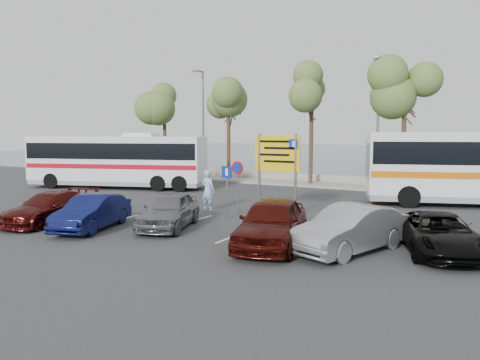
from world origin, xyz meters
The scene contains 22 objects.
ground centered at (0.00, 0.00, 0.00)m, with size 120.00×120.00×0.00m, color #303032.
kerb_strip centered at (0.00, 14.00, 0.07)m, with size 44.00×2.40×0.15m, color gray.
seawall centered at (0.00, 16.00, 0.30)m, with size 48.00×0.80×0.60m, color #A59984.
sea centered at (0.00, 60.00, 0.01)m, with size 140.00×140.00×0.00m, color #3C5360.
tree_far_left centered at (-14.00, 14.00, 6.33)m, with size 3.20×3.20×7.60m.
tree_left centered at (-8.00, 14.00, 6.00)m, with size 3.20×3.20×7.20m.
tree_mid centered at (-1.50, 14.00, 6.65)m, with size 3.20×3.20×8.00m.
tree_right centered at (4.50, 14.00, 6.17)m, with size 3.20×3.20×7.40m.
street_lamp_left centered at (-10.00, 13.52, 4.60)m, with size 0.45×1.15×8.01m.
street_lamp_right centered at (3.00, 13.52, 4.60)m, with size 0.45×1.15×8.01m.
direction_sign centered at (1.00, 3.20, 2.43)m, with size 2.20×0.12×3.60m.
sign_no_stop centered at (-0.60, 2.38, 1.58)m, with size 0.60×0.08×2.35m.
sign_parking centered at (-0.20, 0.79, 1.47)m, with size 0.50×0.07×2.25m.
lane_markings centered at (-1.14, -1.00, 0.00)m, with size 12.02×4.20×0.01m, color silver, non-canonical shape.
coach_bus_left centered at (-12.00, 6.50, 1.67)m, with size 11.70×6.00×3.59m.
car_silver_a centered at (-1.20, -1.88, 0.69)m, with size 1.63×4.05×1.38m, color slate.
car_blue centered at (-3.60, -3.50, 0.65)m, with size 1.38×3.95×1.30m, color #11174F.
car_maroon centered at (-6.00, -3.50, 0.63)m, with size 1.77×4.34×1.26m, color #460D0B.
car_red centered at (3.50, -2.56, 0.79)m, with size 1.87×4.64×1.58m, color #420D09.
suv_black centered at (8.30, -0.83, 0.62)m, with size 2.04×4.43×1.23m, color black.
car_silver_b centered at (5.90, -2.00, 0.72)m, with size 1.52×4.35×1.43m, color #99999F.
pedestrian_near centered at (-2.12, 2.24, 0.95)m, with size 0.69×0.46×1.90m, color #99BADF.
Camera 1 is at (9.89, -15.98, 3.74)m, focal length 35.00 mm.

